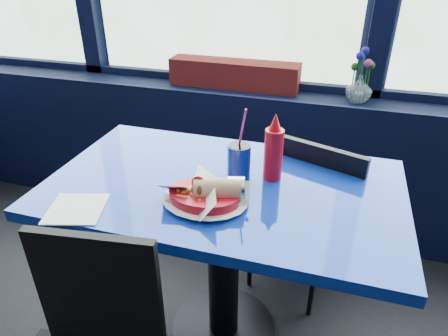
{
  "coord_description": "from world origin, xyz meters",
  "views": [
    {
      "loc": [
        0.64,
        0.88,
        1.46
      ],
      "look_at": [
        0.31,
        1.98,
        0.82
      ],
      "focal_mm": 32.0,
      "sensor_mm": 36.0,
      "label": 1
    }
  ],
  "objects_px": {
    "planter_box": "(235,73)",
    "flower_vase": "(360,86)",
    "food_basket": "(206,195)",
    "near_table": "(223,226)",
    "chair_near_back": "(306,209)",
    "soda_cup": "(239,161)",
    "ketchup_bottle": "(274,151)"
  },
  "relations": [
    {
      "from": "planter_box",
      "to": "flower_vase",
      "type": "distance_m",
      "value": 0.64
    },
    {
      "from": "flower_vase",
      "to": "food_basket",
      "type": "relative_size",
      "value": 0.98
    },
    {
      "from": "near_table",
      "to": "flower_vase",
      "type": "bearing_deg",
      "value": 63.09
    },
    {
      "from": "flower_vase",
      "to": "near_table",
      "type": "bearing_deg",
      "value": -116.91
    },
    {
      "from": "flower_vase",
      "to": "chair_near_back",
      "type": "bearing_deg",
      "value": -107.26
    },
    {
      "from": "flower_vase",
      "to": "soda_cup",
      "type": "bearing_deg",
      "value": -115.95
    },
    {
      "from": "chair_near_back",
      "to": "ketchup_bottle",
      "type": "xyz_separation_m",
      "value": [
        -0.12,
        -0.25,
        0.38
      ]
    },
    {
      "from": "ketchup_bottle",
      "to": "soda_cup",
      "type": "height_order",
      "value": "soda_cup"
    },
    {
      "from": "planter_box",
      "to": "ketchup_bottle",
      "type": "bearing_deg",
      "value": -65.2
    },
    {
      "from": "flower_vase",
      "to": "planter_box",
      "type": "bearing_deg",
      "value": 173.63
    },
    {
      "from": "chair_near_back",
      "to": "ketchup_bottle",
      "type": "distance_m",
      "value": 0.47
    },
    {
      "from": "near_table",
      "to": "soda_cup",
      "type": "height_order",
      "value": "soda_cup"
    },
    {
      "from": "near_table",
      "to": "ketchup_bottle",
      "type": "distance_m",
      "value": 0.34
    },
    {
      "from": "food_basket",
      "to": "ketchup_bottle",
      "type": "distance_m",
      "value": 0.28
    },
    {
      "from": "food_basket",
      "to": "near_table",
      "type": "bearing_deg",
      "value": 92.77
    },
    {
      "from": "planter_box",
      "to": "ketchup_bottle",
      "type": "xyz_separation_m",
      "value": [
        0.36,
        -0.82,
        -0.01
      ]
    },
    {
      "from": "near_table",
      "to": "ketchup_bottle",
      "type": "bearing_deg",
      "value": 28.94
    },
    {
      "from": "flower_vase",
      "to": "food_basket",
      "type": "distance_m",
      "value": 1.07
    },
    {
      "from": "chair_near_back",
      "to": "planter_box",
      "type": "distance_m",
      "value": 0.84
    },
    {
      "from": "near_table",
      "to": "food_basket",
      "type": "distance_m",
      "value": 0.25
    },
    {
      "from": "near_table",
      "to": "chair_near_back",
      "type": "relative_size",
      "value": 1.45
    },
    {
      "from": "flower_vase",
      "to": "food_basket",
      "type": "height_order",
      "value": "flower_vase"
    },
    {
      "from": "ketchup_bottle",
      "to": "soda_cup",
      "type": "distance_m",
      "value": 0.12
    },
    {
      "from": "ketchup_bottle",
      "to": "soda_cup",
      "type": "relative_size",
      "value": 0.89
    },
    {
      "from": "soda_cup",
      "to": "food_basket",
      "type": "bearing_deg",
      "value": -107.3
    },
    {
      "from": "chair_near_back",
      "to": "flower_vase",
      "type": "bearing_deg",
      "value": -88.24
    },
    {
      "from": "planter_box",
      "to": "ketchup_bottle",
      "type": "height_order",
      "value": "ketchup_bottle"
    },
    {
      "from": "food_basket",
      "to": "soda_cup",
      "type": "distance_m",
      "value": 0.19
    },
    {
      "from": "near_table",
      "to": "ketchup_bottle",
      "type": "height_order",
      "value": "ketchup_bottle"
    },
    {
      "from": "planter_box",
      "to": "flower_vase",
      "type": "height_order",
      "value": "flower_vase"
    },
    {
      "from": "food_basket",
      "to": "soda_cup",
      "type": "height_order",
      "value": "soda_cup"
    },
    {
      "from": "chair_near_back",
      "to": "soda_cup",
      "type": "distance_m",
      "value": 0.5
    }
  ]
}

